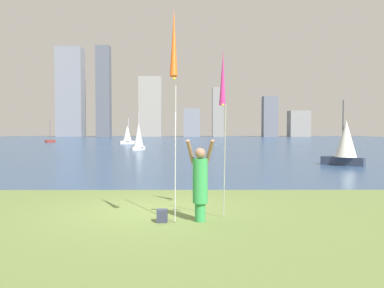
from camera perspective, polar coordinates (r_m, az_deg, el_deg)
The scene contains 16 objects.
ground at distance 60.77m, azimuth -1.36°, elevation 0.11°, with size 120.00×138.00×0.12m.
person at distance 8.69m, azimuth 1.23°, elevation -5.60°, with size 0.69×0.51×1.87m.
kite_flag_left at distance 8.24m, azimuth -2.73°, elevation 14.25°, with size 0.16×1.30×4.65m.
kite_flag_right at distance 9.43m, azimuth 4.64°, elevation 9.34°, with size 0.16×1.00×4.02m.
bag at distance 8.77m, azimuth -4.50°, elevation -10.68°, with size 0.24×0.21×0.29m.
sailboat_1 at distance 67.59m, azimuth -20.51°, elevation 0.44°, with size 1.36×1.83×3.61m.
sailboat_2 at distance 39.26m, azimuth -8.02°, elevation 0.96°, with size 1.14×2.07×3.87m.
sailboat_4 at distance 23.99m, azimuth 22.03°, elevation 0.24°, with size 2.22×1.95×3.84m.
sailboat_5 at distance 57.21m, azimuth -9.65°, elevation 1.28°, with size 2.72×1.72×3.81m.
skyline_tower_0 at distance 124.65m, azimuth -17.78°, elevation 7.39°, with size 7.97×5.10×27.44m.
skyline_tower_1 at distance 118.85m, azimuth -13.13°, elevation 7.67°, with size 4.18×3.21×27.33m.
skyline_tower_2 at distance 119.30m, azimuth -6.27°, elevation 5.58°, with size 7.00×3.34×18.56m.
skyline_tower_3 at distance 118.45m, azimuth -0.04°, elevation 3.20°, with size 4.94×7.91×8.57m.
skyline_tower_4 at distance 117.43m, azimuth 3.89°, elevation 4.77°, with size 3.34×3.71×14.99m.
skyline_tower_5 at distance 117.17m, azimuth 11.59°, elevation 4.04°, with size 4.35×3.73×12.16m.
skyline_tower_6 at distance 120.55m, azimuth 15.72°, elevation 2.94°, with size 6.11×4.63×7.89m.
Camera 1 is at (1.09, -9.77, 2.09)m, focal length 35.55 mm.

